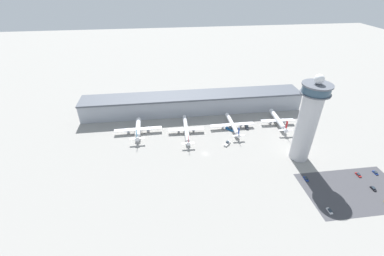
# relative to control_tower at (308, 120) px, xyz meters

# --- Properties ---
(ground_plane) EXTENTS (1000.00, 1000.00, 0.00)m
(ground_plane) POSITION_rel_control_tower_xyz_m (-69.64, 12.95, -32.61)
(ground_plane) COLOR gray
(terminal_building) EXTENTS (213.77, 25.00, 18.44)m
(terminal_building) POSITION_rel_control_tower_xyz_m (-69.64, 82.95, -23.29)
(terminal_building) COLOR #A3A8B2
(terminal_building) RESTS_ON ground
(control_tower) EXTENTS (19.65, 19.65, 65.77)m
(control_tower) POSITION_rel_control_tower_xyz_m (0.00, 0.00, 0.00)
(control_tower) COLOR #BCBCC1
(control_tower) RESTS_ON ground
(parking_lot_surface) EXTENTS (64.00, 40.00, 0.01)m
(parking_lot_surface) POSITION_rel_control_tower_xyz_m (19.55, -38.04, -32.61)
(parking_lot_surface) COLOR #424247
(parking_lot_surface) RESTS_ON ground
(airplane_gate_alpha) EXTENTS (40.74, 32.86, 13.85)m
(airplane_gate_alpha) POSITION_rel_control_tower_xyz_m (-122.34, 49.06, -28.19)
(airplane_gate_alpha) COLOR white
(airplane_gate_alpha) RESTS_ON ground
(airplane_gate_bravo) EXTENTS (31.18, 44.61, 11.46)m
(airplane_gate_bravo) POSITION_rel_control_tower_xyz_m (-80.95, 44.00, -28.77)
(airplane_gate_bravo) COLOR white
(airplane_gate_bravo) RESTS_ON ground
(airplane_gate_charlie) EXTENTS (39.55, 38.06, 11.57)m
(airplane_gate_charlie) POSITION_rel_control_tower_xyz_m (-39.27, 46.25, -28.56)
(airplane_gate_charlie) COLOR white
(airplane_gate_charlie) RESTS_ON ground
(airplane_gate_delta) EXTENTS (30.88, 36.97, 13.67)m
(airplane_gate_delta) POSITION_rel_control_tower_xyz_m (3.81, 47.63, -28.06)
(airplane_gate_delta) COLOR silver
(airplane_gate_delta) RESTS_ON ground
(service_truck_catering) EXTENTS (7.30, 7.69, 2.53)m
(service_truck_catering) POSITION_rel_control_tower_xyz_m (-41.80, 44.14, -31.74)
(service_truck_catering) COLOR black
(service_truck_catering) RESTS_ON ground
(service_truck_fuel) EXTENTS (2.77, 6.20, 3.07)m
(service_truck_fuel) POSITION_rel_control_tower_xyz_m (-26.14, 45.18, -31.55)
(service_truck_fuel) COLOR black
(service_truck_fuel) RESTS_ON ground
(service_truck_baggage) EXTENTS (6.71, 7.26, 2.52)m
(service_truck_baggage) POSITION_rel_control_tower_xyz_m (-49.62, 22.90, -31.74)
(service_truck_baggage) COLOR black
(service_truck_baggage) RESTS_ON ground
(car_green_van) EXTENTS (2.00, 4.60, 1.44)m
(car_green_van) POSITION_rel_control_tower_xyz_m (31.77, -24.96, -32.06)
(car_green_van) COLOR black
(car_green_van) RESTS_ON ground
(car_red_hatchback) EXTENTS (1.92, 4.10, 1.48)m
(car_red_hatchback) POSITION_rel_control_tower_xyz_m (32.54, -38.38, -32.04)
(car_red_hatchback) COLOR black
(car_red_hatchback) RESTS_ON ground
(car_silver_sedan) EXTENTS (1.76, 4.55, 1.54)m
(car_silver_sedan) POSITION_rel_control_tower_xyz_m (-6.18, -51.60, -32.02)
(car_silver_sedan) COLOR black
(car_silver_sedan) RESTS_ON ground
(car_black_suv) EXTENTS (1.88, 4.16, 1.41)m
(car_black_suv) POSITION_rel_control_tower_xyz_m (45.12, -24.59, -32.07)
(car_black_suv) COLOR black
(car_black_suv) RESTS_ON ground
(car_blue_compact) EXTENTS (1.82, 4.47, 1.57)m
(car_blue_compact) POSITION_rel_control_tower_xyz_m (-6.29, -24.16, -32.01)
(car_blue_compact) COLOR black
(car_blue_compact) RESTS_ON ground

